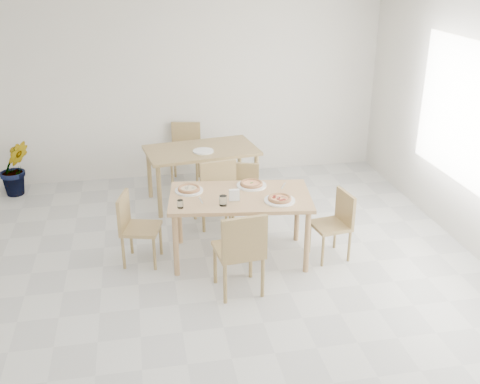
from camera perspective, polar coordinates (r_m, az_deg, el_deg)
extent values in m
plane|color=silver|center=(5.64, -2.41, -10.97)|extent=(7.00, 7.00, 0.00)
plane|color=white|center=(4.68, -3.00, 18.70)|extent=(7.00, 7.00, 0.00)
plane|color=silver|center=(8.34, -6.19, 10.85)|extent=(6.00, 0.00, 6.00)
cube|color=tan|center=(6.05, 0.00, -0.52)|extent=(1.62, 1.06, 0.04)
cylinder|color=tan|center=(5.90, -6.54, -5.40)|extent=(0.06, 0.06, 0.71)
cylinder|color=tan|center=(5.97, 6.82, -5.08)|extent=(0.06, 0.06, 0.71)
cylinder|color=tan|center=(6.54, -6.20, -2.38)|extent=(0.06, 0.06, 0.71)
cylinder|color=tan|center=(6.60, 5.82, -2.13)|extent=(0.06, 0.06, 0.71)
cube|color=tan|center=(5.57, -0.17, -5.89)|extent=(0.49, 0.49, 0.04)
cube|color=tan|center=(5.29, 0.46, -4.69)|extent=(0.45, 0.09, 0.43)
cylinder|color=tan|center=(5.89, 1.09, -6.79)|extent=(0.04, 0.04, 0.44)
cylinder|color=tan|center=(5.80, -2.54, -7.34)|extent=(0.04, 0.04, 0.44)
cylinder|color=tan|center=(5.58, 2.31, -8.67)|extent=(0.04, 0.04, 0.44)
cylinder|color=tan|center=(5.49, -1.52, -9.29)|extent=(0.04, 0.04, 0.44)
cube|color=tan|center=(6.85, 0.15, -0.61)|extent=(0.49, 0.49, 0.04)
cube|color=tan|center=(6.93, 0.33, 1.52)|extent=(0.38, 0.16, 0.37)
cylinder|color=tan|center=(6.81, -1.42, -2.71)|extent=(0.03, 0.03, 0.38)
cylinder|color=tan|center=(6.77, 1.38, -2.86)|extent=(0.03, 0.03, 0.38)
cylinder|color=tan|center=(7.11, -1.02, -1.54)|extent=(0.03, 0.03, 0.38)
cylinder|color=tan|center=(7.07, 1.66, -1.68)|extent=(0.03, 0.03, 0.38)
cube|color=tan|center=(6.19, -10.01, -3.70)|extent=(0.48, 0.48, 0.04)
cube|color=tan|center=(6.14, -11.76, -1.91)|extent=(0.14, 0.39, 0.37)
cylinder|color=tan|center=(6.10, -8.69, -6.24)|extent=(0.03, 0.03, 0.38)
cylinder|color=tan|center=(6.39, -8.07, -4.77)|extent=(0.03, 0.03, 0.38)
cylinder|color=tan|center=(6.18, -11.76, -6.08)|extent=(0.03, 0.03, 0.38)
cylinder|color=tan|center=(6.47, -11.00, -4.63)|extent=(0.03, 0.03, 0.38)
cube|color=tan|center=(6.27, 9.15, -3.40)|extent=(0.43, 0.43, 0.04)
cube|color=tan|center=(6.27, 10.65, -1.53)|extent=(0.09, 0.38, 0.36)
cylinder|color=tan|center=(6.42, 7.08, -4.64)|extent=(0.03, 0.03, 0.37)
cylinder|color=tan|center=(6.17, 8.41, -5.95)|extent=(0.03, 0.03, 0.37)
cylinder|color=tan|center=(6.56, 9.63, -4.17)|extent=(0.03, 0.03, 0.37)
cylinder|color=tan|center=(6.32, 11.03, -5.43)|extent=(0.03, 0.03, 0.37)
cylinder|color=white|center=(6.28, 1.17, 0.67)|extent=(0.33, 0.33, 0.02)
cylinder|color=white|center=(6.17, -5.20, 0.15)|extent=(0.31, 0.31, 0.02)
cylinder|color=white|center=(5.92, 4.05, -0.85)|extent=(0.33, 0.33, 0.02)
cylinder|color=tan|center=(6.28, 1.17, 0.80)|extent=(0.27, 0.27, 0.01)
torus|color=tan|center=(6.27, 1.17, 0.89)|extent=(0.28, 0.28, 0.03)
cylinder|color=#E04E27|center=(6.27, 1.17, 0.88)|extent=(0.21, 0.21, 0.01)
ellipsoid|color=#205613|center=(6.27, 1.17, 0.94)|extent=(0.05, 0.04, 0.01)
cylinder|color=tan|center=(6.16, -5.21, 0.28)|extent=(0.29, 0.29, 0.01)
torus|color=tan|center=(6.16, -5.21, 0.36)|extent=(0.29, 0.29, 0.03)
cylinder|color=beige|center=(6.16, -5.21, 0.35)|extent=(0.22, 0.22, 0.01)
cylinder|color=tan|center=(5.91, 4.05, -0.72)|extent=(0.27, 0.27, 0.01)
torus|color=tan|center=(5.91, 4.05, -0.63)|extent=(0.28, 0.28, 0.03)
cylinder|color=#E04E27|center=(5.91, 4.05, -0.64)|extent=(0.21, 0.21, 0.01)
cylinder|color=white|center=(5.79, -1.73, -0.88)|extent=(0.08, 0.08, 0.11)
cylinder|color=white|center=(5.77, -6.09, -1.22)|extent=(0.06, 0.06, 0.08)
cube|color=silver|center=(5.90, -0.59, -0.87)|extent=(0.12, 0.06, 0.01)
cube|color=white|center=(5.88, -0.59, -0.28)|extent=(0.11, 0.05, 0.12)
cube|color=silver|center=(5.93, -4.00, -0.86)|extent=(0.03, 0.18, 0.01)
cube|color=silver|center=(6.30, 4.42, 0.62)|extent=(0.11, 0.18, 0.01)
cube|color=tan|center=(7.52, -3.95, 4.25)|extent=(1.56, 1.03, 0.04)
cylinder|color=tan|center=(7.21, -8.20, 0.00)|extent=(0.06, 0.06, 0.71)
cylinder|color=tan|center=(7.53, 1.66, 1.28)|extent=(0.06, 0.06, 0.71)
cylinder|color=tan|center=(7.84, -9.19, 1.89)|extent=(0.06, 0.06, 0.71)
cylinder|color=tan|center=(8.14, -0.04, 3.00)|extent=(0.06, 0.06, 0.71)
cube|color=tan|center=(6.95, -2.72, 0.22)|extent=(0.51, 0.51, 0.04)
cube|color=tan|center=(6.68, -2.23, 1.42)|extent=(0.44, 0.12, 0.42)
cylinder|color=tan|center=(7.26, -1.72, -0.75)|extent=(0.04, 0.04, 0.43)
cylinder|color=tan|center=(7.16, -4.60, -1.18)|extent=(0.04, 0.04, 0.43)
cylinder|color=tan|center=(6.94, -0.71, -1.95)|extent=(0.04, 0.04, 0.43)
cylinder|color=tan|center=(6.83, -3.72, -2.42)|extent=(0.04, 0.04, 0.43)
cube|color=tan|center=(8.29, -5.58, 3.87)|extent=(0.50, 0.50, 0.04)
cube|color=tan|center=(8.40, -5.50, 5.74)|extent=(0.43, 0.13, 0.41)
cylinder|color=tan|center=(8.22, -6.92, 1.94)|extent=(0.04, 0.04, 0.42)
cylinder|color=tan|center=(8.18, -4.39, 1.94)|extent=(0.04, 0.04, 0.42)
cylinder|color=tan|center=(8.56, -6.61, 2.83)|extent=(0.04, 0.04, 0.42)
cylinder|color=tan|center=(8.52, -4.17, 2.83)|extent=(0.04, 0.04, 0.42)
cylinder|color=white|center=(7.40, -3.75, 4.17)|extent=(0.27, 0.27, 0.02)
imported|color=#1E6421|center=(8.43, -21.89, 2.28)|extent=(0.53, 0.48, 0.79)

